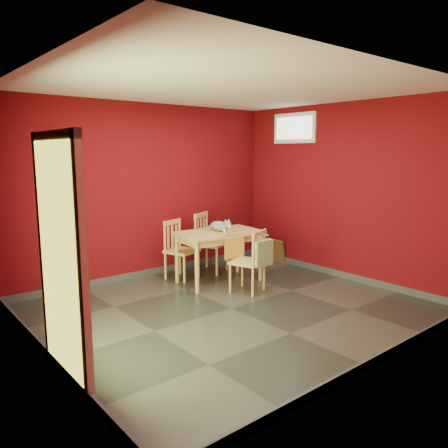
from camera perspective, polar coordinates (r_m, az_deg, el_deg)
ground at (r=5.62m, az=0.97°, el=-10.96°), size 4.50×4.50×0.00m
room_shell at (r=5.61m, az=0.97°, el=-10.48°), size 4.50×4.50×4.50m
doorway at (r=3.89m, az=-20.69°, el=-3.56°), size 0.06×1.01×2.13m
window at (r=7.56m, az=9.15°, el=12.26°), size 0.05×0.90×0.50m
outlet_plate at (r=8.00m, az=0.46°, el=-2.56°), size 0.08×0.02×0.12m
dining_table at (r=6.56m, az=-0.66°, el=-1.80°), size 1.32×0.85×0.78m
table_runner at (r=6.46m, az=0.01°, el=-1.59°), size 0.41×0.75×0.36m
chair_far_left at (r=6.83m, az=-5.82°, el=-3.24°), size 0.54×0.54×0.92m
chair_far_right at (r=7.19m, az=-1.96°, el=-2.32°), size 0.60×0.60×0.97m
chair_near at (r=6.14m, az=3.43°, el=-4.77°), size 0.53×0.53×0.89m
tote_bag at (r=6.00m, az=5.12°, el=-3.79°), size 0.30×0.18×0.43m
cat at (r=6.53m, az=-0.59°, el=-0.03°), size 0.36×0.48×0.22m
picture_frame at (r=7.94m, az=6.78°, el=-3.43°), size 0.16×0.41×0.41m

